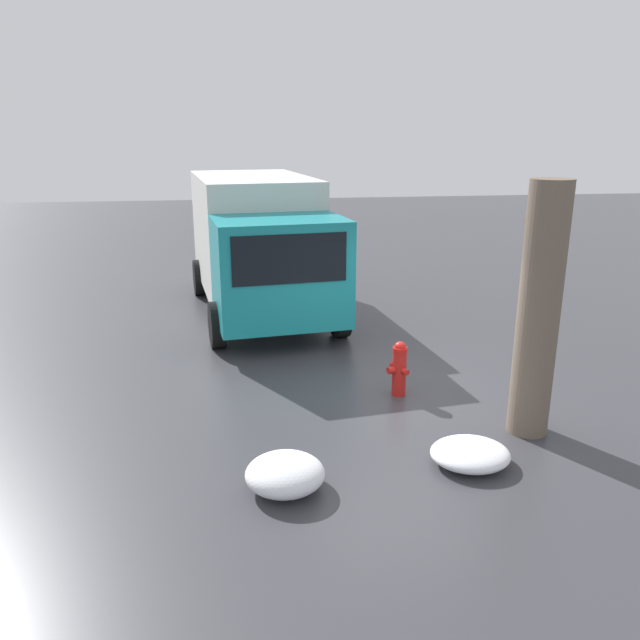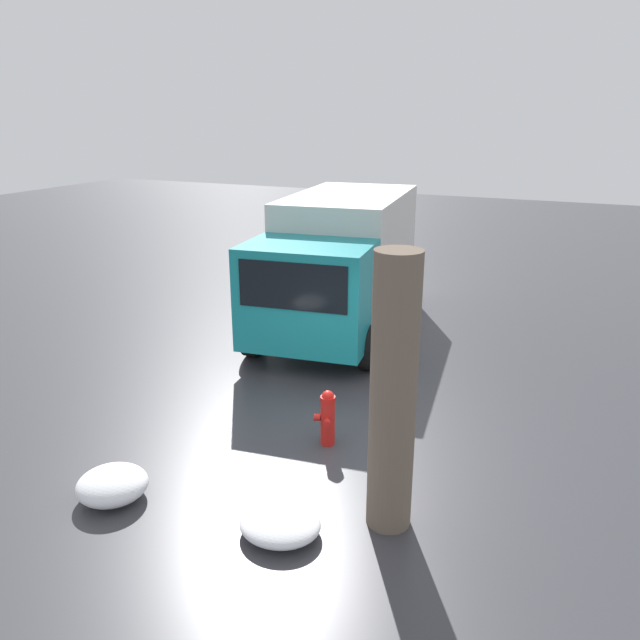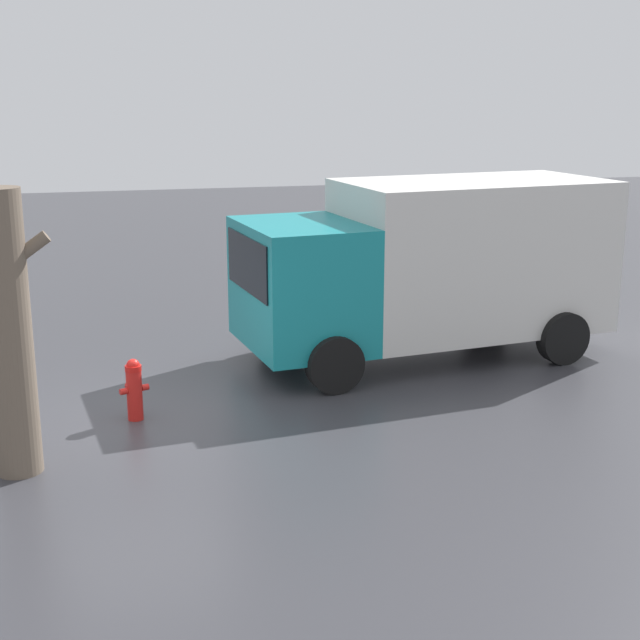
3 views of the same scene
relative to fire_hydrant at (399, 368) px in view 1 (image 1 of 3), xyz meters
name	(u,v)px [view 1 (image 1 of 3)]	position (x,y,z in m)	size (l,w,h in m)	color
ground_plane	(398,395)	(0.00, 0.00, -0.46)	(60.00, 60.00, 0.00)	#38383D
fire_hydrant	(399,368)	(0.00, 0.00, 0.00)	(0.43, 0.33, 0.89)	red
tree_trunk	(539,311)	(-1.46, -1.45, 1.29)	(0.84, 0.55, 3.46)	#6B5B4C
delivery_truck	(259,241)	(5.17, 1.90, 1.19)	(6.53, 3.33, 3.03)	teal
snow_pile_by_hydrant	(470,454)	(-2.22, -0.33, -0.32)	(0.91, 1.01, 0.28)	white
snow_pile_curbside	(285,474)	(-2.46, 2.03, -0.26)	(0.92, 0.93, 0.40)	white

